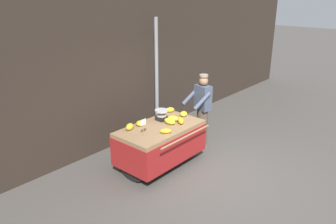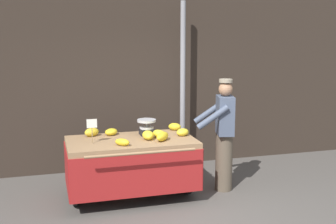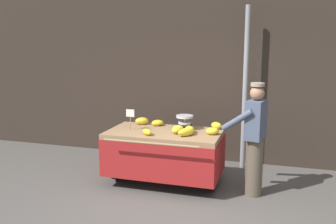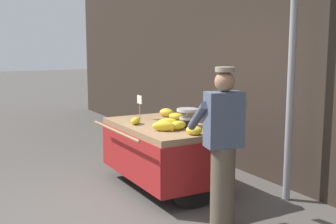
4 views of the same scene
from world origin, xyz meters
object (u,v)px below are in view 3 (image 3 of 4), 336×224
(price_sign, at_px, (130,115))
(vendor_person, at_px, (254,139))
(banana_bunch_5, at_px, (158,123))
(banana_bunch_7, at_px, (190,130))
(banana_cart, at_px, (164,145))
(banana_bunch_4, at_px, (186,132))
(street_pole, at_px, (245,89))
(banana_bunch_0, at_px, (142,121))
(banana_bunch_2, at_px, (216,126))
(banana_bunch_1, at_px, (147,132))
(weighing_scale, at_px, (185,122))
(banana_bunch_3, at_px, (178,129))
(banana_bunch_6, at_px, (212,131))

(price_sign, bearing_deg, vendor_person, 1.07)
(banana_bunch_5, xyz_separation_m, banana_bunch_7, (0.65, -0.35, 0.01))
(banana_cart, relative_size, banana_bunch_4, 6.44)
(street_pole, height_order, banana_bunch_7, street_pole)
(banana_bunch_0, xyz_separation_m, banana_bunch_2, (1.29, 0.05, -0.01))
(street_pole, bearing_deg, banana_bunch_1, -132.22)
(weighing_scale, xyz_separation_m, banana_bunch_7, (0.14, -0.22, -0.06))
(price_sign, relative_size, banana_bunch_7, 1.33)
(banana_bunch_0, height_order, banana_bunch_2, banana_bunch_0)
(banana_bunch_1, xyz_separation_m, banana_bunch_2, (0.96, 0.71, 0.01))
(banana_bunch_1, xyz_separation_m, banana_bunch_4, (0.59, 0.11, 0.01))
(banana_cart, bearing_deg, weighing_scale, 37.97)
(banana_bunch_3, relative_size, banana_bunch_6, 1.40)
(street_pole, bearing_deg, banana_bunch_3, -127.01)
(price_sign, height_order, banana_bunch_5, price_sign)
(banana_cart, relative_size, banana_bunch_7, 7.20)
(street_pole, relative_size, banana_bunch_3, 10.27)
(banana_bunch_1, bearing_deg, banana_cart, 59.48)
(banana_bunch_3, relative_size, banana_bunch_5, 1.34)
(banana_bunch_4, bearing_deg, banana_cart, 153.89)
(street_pole, xyz_separation_m, banana_bunch_2, (-0.38, -0.76, -0.52))
(banana_bunch_2, bearing_deg, banana_bunch_0, -177.81)
(banana_cart, relative_size, banana_bunch_3, 6.45)
(street_pole, height_order, banana_bunch_4, street_pole)
(banana_bunch_3, relative_size, banana_bunch_7, 1.12)
(banana_cart, height_order, weighing_scale, weighing_scale)
(banana_bunch_1, xyz_separation_m, banana_bunch_6, (0.96, 0.32, 0.01))
(banana_bunch_7, bearing_deg, banana_bunch_4, -91.64)
(banana_bunch_0, bearing_deg, banana_bunch_1, -62.92)
(banana_bunch_2, xyz_separation_m, banana_bunch_3, (-0.54, -0.45, 0.00))
(banana_bunch_5, bearing_deg, weighing_scale, -14.11)
(banana_bunch_3, height_order, banana_bunch_5, banana_bunch_3)
(street_pole, bearing_deg, banana_bunch_0, -154.13)
(banana_bunch_5, bearing_deg, banana_bunch_2, 3.00)
(price_sign, bearing_deg, banana_bunch_1, -32.14)
(banana_bunch_7, bearing_deg, banana_cart, 179.99)
(banana_bunch_2, xyz_separation_m, banana_bunch_7, (-0.36, -0.40, -0.00))
(banana_bunch_0, relative_size, banana_bunch_5, 1.08)
(banana_cart, bearing_deg, banana_bunch_7, -0.01)
(banana_bunch_1, relative_size, banana_bunch_4, 0.77)
(banana_bunch_4, xyz_separation_m, vendor_person, (1.01, 0.17, -0.08))
(banana_bunch_5, relative_size, banana_bunch_6, 1.04)
(banana_bunch_1, distance_m, banana_bunch_4, 0.60)
(banana_bunch_3, bearing_deg, price_sign, -178.56)
(banana_cart, distance_m, vendor_person, 1.43)
(weighing_scale, xyz_separation_m, banana_bunch_4, (0.13, -0.42, -0.06))
(street_pole, bearing_deg, banana_bunch_4, -118.52)
(banana_cart, bearing_deg, banana_bunch_5, 123.56)
(weighing_scale, bearing_deg, banana_bunch_3, -99.38)
(price_sign, bearing_deg, banana_bunch_6, 3.55)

